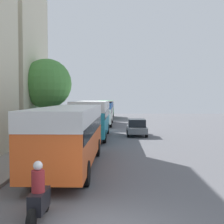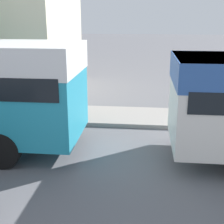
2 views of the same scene
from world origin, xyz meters
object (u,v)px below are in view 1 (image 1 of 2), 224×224
(bus_rear, at_px, (106,107))
(car_crossing, at_px, (137,127))
(motorcycle_behind_lead, at_px, (39,198))
(pedestrian_near_curb, at_px, (79,114))
(bus_third_in_line, at_px, (102,110))
(bus_lead, at_px, (70,128))
(bus_following, at_px, (92,114))

(bus_rear, xyz_separation_m, car_crossing, (3.90, -24.59, -1.17))
(motorcycle_behind_lead, height_order, pedestrian_near_curb, pedestrian_near_curb)
(bus_third_in_line, relative_size, car_crossing, 2.76)
(motorcycle_behind_lead, xyz_separation_m, car_crossing, (3.78, 19.82, 0.09))
(bus_third_in_line, bearing_deg, motorcycle_behind_lead, -90.00)
(bus_third_in_line, distance_m, car_crossing, 11.78)
(bus_third_in_line, bearing_deg, car_crossing, -71.21)
(bus_lead, bearing_deg, pedestrian_near_curb, 96.62)
(bus_lead, bearing_deg, motorcycle_behind_lead, -88.31)
(bus_lead, distance_m, bus_third_in_line, 24.27)
(bus_lead, xyz_separation_m, bus_third_in_line, (0.20, 24.27, -0.07))
(bus_lead, relative_size, bus_following, 1.03)
(bus_following, height_order, motorcycle_behind_lead, bus_following)
(bus_third_in_line, bearing_deg, bus_following, -90.53)
(bus_lead, distance_m, bus_following, 11.44)
(bus_third_in_line, height_order, pedestrian_near_curb, bus_third_in_line)
(bus_third_in_line, bearing_deg, bus_lead, -90.46)
(motorcycle_behind_lead, bearing_deg, bus_rear, 90.16)
(motorcycle_behind_lead, relative_size, car_crossing, 0.57)
(bus_third_in_line, distance_m, motorcycle_behind_lead, 30.95)
(bus_following, bearing_deg, bus_rear, 90.00)
(bus_lead, bearing_deg, car_crossing, 73.20)
(bus_lead, relative_size, bus_rear, 0.99)
(bus_following, xyz_separation_m, motorcycle_behind_lead, (0.12, -18.10, -1.36))
(bus_following, distance_m, motorcycle_behind_lead, 18.16)
(car_crossing, height_order, pedestrian_near_curb, pedestrian_near_curb)
(bus_following, height_order, pedestrian_near_curb, bus_following)
(bus_third_in_line, xyz_separation_m, bus_rear, (-0.12, 13.48, 0.07))
(bus_third_in_line, height_order, car_crossing, bus_third_in_line)
(pedestrian_near_curb, bearing_deg, bus_lead, -83.38)
(bus_following, bearing_deg, pedestrian_near_curb, 100.45)
(bus_third_in_line, height_order, bus_rear, bus_rear)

